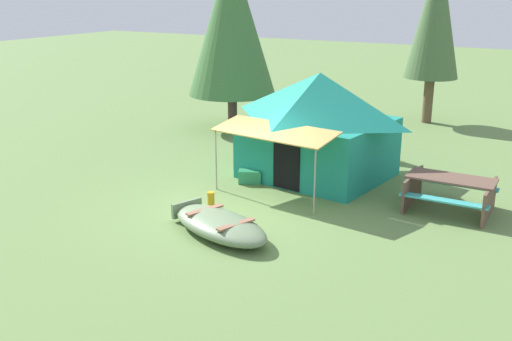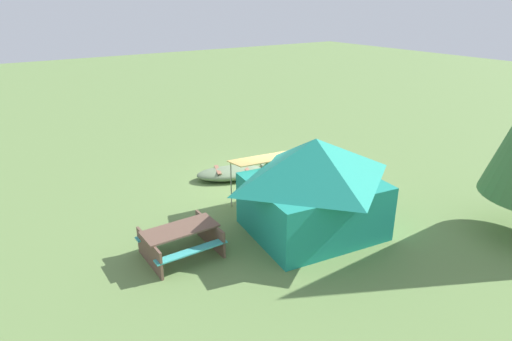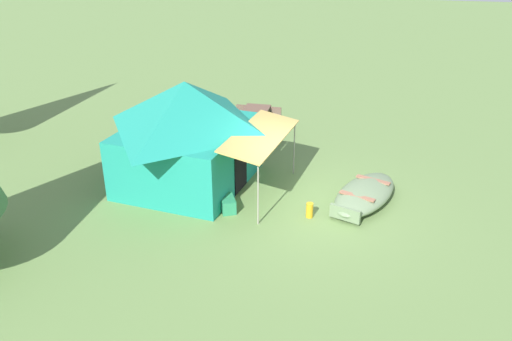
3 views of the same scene
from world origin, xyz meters
name	(u,v)px [view 1 (image 1 of 3)]	position (x,y,z in m)	size (l,w,h in m)	color
ground_plane	(231,208)	(0.00, 0.00, 0.00)	(80.00, 80.00, 0.00)	#648346
beached_rowboat	(220,224)	(0.58, -1.37, 0.22)	(2.79, 1.94, 0.43)	#6B825D
canvas_cabin_tent	(319,124)	(0.69, 3.14, 1.41)	(3.97, 4.45, 2.71)	#1C8C79
picnic_table	(450,190)	(4.27, 2.27, 0.49)	(1.86, 1.52, 0.77)	brown
cooler_box	(250,177)	(-0.55, 1.77, 0.16)	(0.56, 0.32, 0.33)	#2B8A5C
fuel_can	(211,200)	(-0.44, -0.16, 0.18)	(0.17, 0.17, 0.36)	gold
pine_tree_back_left	(231,22)	(-4.11, 6.69, 3.62)	(2.97, 2.97, 6.06)	brown
pine_tree_back_right	(435,14)	(1.55, 10.98, 3.83)	(1.89, 1.89, 6.10)	brown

